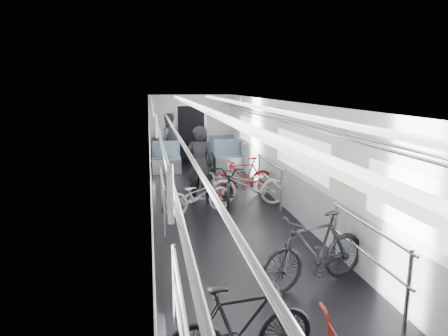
# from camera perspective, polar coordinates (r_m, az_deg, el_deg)

# --- Properties ---
(car_shell) EXTENTS (3.02, 14.01, 2.41)m
(car_shell) POSITION_cam_1_polar(r_m,az_deg,el_deg) (9.57, -1.46, 2.02)
(car_shell) COLOR black
(car_shell) RESTS_ON ground
(bike_left_mid) EXTENTS (1.56, 0.58, 0.92)m
(bike_left_mid) POSITION_cam_1_polar(r_m,az_deg,el_deg) (4.16, 2.46, -21.78)
(bike_left_mid) COLOR black
(bike_left_mid) RESTS_ON floor
(bike_left_far) EXTENTS (1.68, 1.03, 0.84)m
(bike_left_far) POSITION_cam_1_polar(r_m,az_deg,el_deg) (8.66, -3.71, -3.87)
(bike_left_far) COLOR #B1B0B5
(bike_left_far) RESTS_ON floor
(bike_right_near) EXTENTS (1.82, 0.96, 1.05)m
(bike_right_near) POSITION_cam_1_polar(r_m,az_deg,el_deg) (5.75, 12.84, -11.33)
(bike_right_near) COLOR black
(bike_right_near) RESTS_ON floor
(bike_right_mid) EXTENTS (1.83, 0.85, 0.93)m
(bike_right_mid) POSITION_cam_1_polar(r_m,az_deg,el_deg) (9.30, 3.51, -2.47)
(bike_right_mid) COLOR #B3B4B8
(bike_right_mid) RESTS_ON floor
(bike_right_far) EXTENTS (1.67, 0.69, 0.97)m
(bike_right_far) POSITION_cam_1_polar(r_m,az_deg,el_deg) (10.02, 2.81, -1.28)
(bike_right_far) COLOR maroon
(bike_right_far) RESTS_ON floor
(bike_aisle) EXTENTS (1.01, 1.88, 0.94)m
(bike_aisle) POSITION_cam_1_polar(r_m,az_deg,el_deg) (9.46, 0.86, -2.17)
(bike_aisle) COLOR black
(bike_aisle) RESTS_ON floor
(person_standing) EXTENTS (0.74, 0.55, 1.84)m
(person_standing) POSITION_cam_1_polar(r_m,az_deg,el_deg) (9.35, -3.48, 0.46)
(person_standing) COLOR black
(person_standing) RESTS_ON floor
(person_seated) EXTENTS (1.01, 0.85, 1.84)m
(person_seated) POSITION_cam_1_polar(r_m,az_deg,el_deg) (13.39, -7.98, 3.83)
(person_seated) COLOR #313038
(person_seated) RESTS_ON floor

